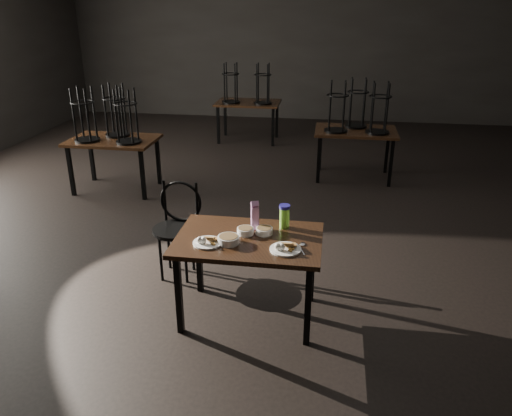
% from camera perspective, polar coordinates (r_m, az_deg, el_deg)
% --- Properties ---
extents(room, '(12.00, 12.04, 3.22)m').
position_cam_1_polar(room, '(5.52, -1.47, 20.42)').
color(room, black).
rests_on(room, ground).
extents(main_table, '(1.20, 0.80, 0.75)m').
position_cam_1_polar(main_table, '(4.13, -0.85, -4.42)').
color(main_table, black).
rests_on(main_table, ground).
extents(plate_left, '(0.24, 0.24, 0.08)m').
position_cam_1_polar(plate_left, '(4.01, -5.59, -3.81)').
color(plate_left, white).
rests_on(plate_left, main_table).
extents(plate_right, '(0.25, 0.25, 0.08)m').
position_cam_1_polar(plate_right, '(3.90, 3.36, -4.56)').
color(plate_right, white).
rests_on(plate_right, main_table).
extents(bowl_near, '(0.14, 0.14, 0.05)m').
position_cam_1_polar(bowl_near, '(4.15, -1.23, -2.62)').
color(bowl_near, white).
rests_on(bowl_near, main_table).
extents(bowl_far, '(0.14, 0.14, 0.06)m').
position_cam_1_polar(bowl_far, '(4.15, 0.95, -2.60)').
color(bowl_far, white).
rests_on(bowl_far, main_table).
extents(bowl_big, '(0.18, 0.18, 0.06)m').
position_cam_1_polar(bowl_big, '(4.00, -3.18, -3.61)').
color(bowl_big, white).
rests_on(bowl_big, main_table).
extents(juice_carton, '(0.08, 0.08, 0.25)m').
position_cam_1_polar(juice_carton, '(4.21, -0.13, -0.91)').
color(juice_carton, '#861872').
rests_on(juice_carton, main_table).
extents(water_bottle, '(0.11, 0.11, 0.21)m').
position_cam_1_polar(water_bottle, '(4.24, 3.27, -0.94)').
color(water_bottle, '#89D83F').
rests_on(water_bottle, main_table).
extents(spoon, '(0.06, 0.22, 0.01)m').
position_cam_1_polar(spoon, '(3.99, 5.35, -4.23)').
color(spoon, silver).
rests_on(spoon, main_table).
extents(bentwood_chair, '(0.44, 0.44, 0.93)m').
position_cam_1_polar(bentwood_chair, '(4.92, -8.94, -1.53)').
color(bentwood_chair, black).
rests_on(bentwood_chair, ground).
extents(bg_table_left, '(1.20, 0.80, 1.48)m').
position_cam_1_polar(bg_table_left, '(7.29, -16.12, 7.78)').
color(bg_table_left, black).
rests_on(bg_table_left, ground).
extents(bg_table_right, '(1.20, 0.80, 1.48)m').
position_cam_1_polar(bg_table_right, '(7.65, 11.36, 8.93)').
color(bg_table_right, black).
rests_on(bg_table_right, ground).
extents(bg_table_far, '(1.20, 0.80, 1.48)m').
position_cam_1_polar(bg_table_far, '(9.63, -0.94, 12.01)').
color(bg_table_far, black).
rests_on(bg_table_far, ground).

